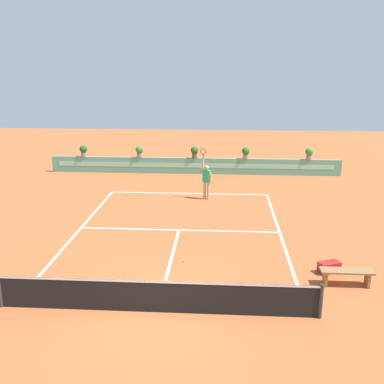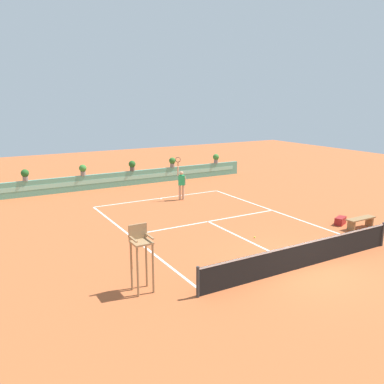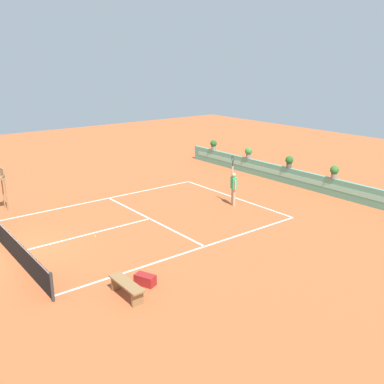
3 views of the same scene
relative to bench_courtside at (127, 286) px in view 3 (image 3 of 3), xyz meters
name	(u,v)px [view 3 (image 3 of 3)]	position (x,y,z in m)	size (l,w,h in m)	color
ground_plane	(142,221)	(-5.60, 4.05, -0.38)	(60.00, 60.00, 0.00)	#B2562D
court_lines	(155,217)	(-5.60, 4.77, -0.37)	(8.32, 11.94, 0.01)	white
net	(9,242)	(-5.60, -1.95, 0.13)	(8.92, 0.10, 1.00)	#333333
back_wall_barrier	(288,176)	(-5.60, 14.44, 0.12)	(18.00, 0.21, 1.00)	#599E84
bench_courtside	(127,286)	(0.00, 0.00, 0.00)	(1.60, 0.44, 0.51)	olive
gear_bag	(145,280)	(-0.32, 0.88, -0.20)	(0.70, 0.36, 0.36)	maroon
tennis_player	(234,186)	(-4.64, 8.97, 0.67)	(0.59, 0.34, 2.58)	tan
tennis_ball_near_baseline	(95,236)	(-5.13, 1.40, -0.34)	(0.07, 0.07, 0.07)	#CCE033
potted_plant_far_left	(214,144)	(-12.55, 14.44, 1.04)	(0.48, 0.48, 0.72)	gray
potted_plant_centre	(289,161)	(-5.57, 14.44, 1.04)	(0.48, 0.48, 0.72)	#514C47
potted_plant_right	(334,171)	(-2.42, 14.44, 1.04)	(0.48, 0.48, 0.72)	gray
potted_plant_left	(248,152)	(-9.01, 14.44, 1.04)	(0.48, 0.48, 0.72)	gray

